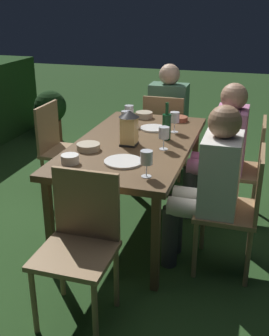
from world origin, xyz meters
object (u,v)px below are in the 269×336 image
person_in_cream (210,181)px  bowl_olives (144,115)px  bowl_dip (88,147)px  lantern_centerpiece (129,126)px  chair_head_near (80,241)px  wine_glass_b (126,117)px  plate_b (153,128)px  chair_side_left_a (238,206)px  chair_head_far (165,132)px  bowl_bread (179,119)px  bowl_salad (70,159)px  potted_plant_by_hedge (51,112)px  wine_glass_c (175,118)px  green_bottle_on_table (167,126)px  chair_side_left_b (245,166)px  plate_a (123,162)px  dining_table (134,149)px  wine_glass_d (164,134)px  chair_side_right_b (60,146)px  person_in_green (170,113)px  wine_glass_e (129,111)px  person_in_pink (222,146)px  wine_glass_a (147,159)px

person_in_cream → bowl_olives: size_ratio=7.36×
bowl_dip → lantern_centerpiece: bearing=-52.8°
chair_head_near → wine_glass_b: 1.36m
plate_b → chair_side_left_a: bearing=-133.4°
chair_head_far → bowl_bread: chair_head_far is taller
bowl_salad → potted_plant_by_hedge: bowl_salad is taller
plate_b → wine_glass_c: bearing=-99.8°
green_bottle_on_table → plate_b: 0.30m
potted_plant_by_hedge → person_in_cream: bearing=-133.3°
chair_side_left_b → bowl_olives: (0.31, 0.94, 0.27)m
chair_side_left_a → lantern_centerpiece: (0.28, 0.84, 0.39)m
potted_plant_by_hedge → chair_head_far: bearing=-113.5°
green_bottle_on_table → plate_a: (-0.57, 0.16, -0.10)m
person_in_cream → bowl_salad: person_in_cream is taller
dining_table → wine_glass_d: wine_glass_d is taller
chair_side_right_b → bowl_dip: bearing=-139.1°
chair_head_near → person_in_green: bearing=0.0°
wine_glass_e → wine_glass_c: bearing=-103.8°
wine_glass_d → wine_glass_e: (0.54, 0.43, 0.00)m
chair_side_right_b → wine_glass_e: wine_glass_e is taller
dining_table → wine_glass_d: 0.33m
wine_glass_e → potted_plant_by_hedge: bearing=47.5°
person_in_cream → dining_table: bearing=59.6°
person_in_pink → chair_head_near: person_in_pink is taller
chair_head_near → person_in_pink: bearing=-23.6°
wine_glass_e → bowl_olives: bearing=-13.8°
bowl_salad → person_in_green: bearing=-8.7°
lantern_centerpiece → chair_side_left_a: bearing=-108.6°
chair_side_left_a → wine_glass_a: bearing=114.8°
wine_glass_e → bowl_bread: 0.47m
person_in_cream → plate_a: 0.59m
wine_glass_d → bowl_bread: wine_glass_d is taller
wine_glass_b → bowl_olives: size_ratio=1.08×
bowl_olives → bowl_bread: bearing=-93.1°
chair_head_near → wine_glass_a: size_ratio=5.15×
dining_table → wine_glass_d: size_ratio=9.71×
chair_side_right_b → lantern_centerpiece: size_ratio=3.28×
lantern_centerpiece → dining_table: bearing=-9.9°
person_in_green → plate_b: bearing=-176.4°
dining_table → chair_side_left_b: chair_side_left_b is taller
bowl_dip → plate_b: bearing=-26.9°
green_bottle_on_table → chair_side_left_b: bearing=-67.7°
wine_glass_c → wine_glass_e: same height
wine_glass_b → potted_plant_by_hedge: (1.55, 1.52, -0.45)m
wine_glass_c → bowl_bread: size_ratio=1.14×
wine_glass_a → bowl_salad: size_ratio=1.41×
chair_head_near → lantern_centerpiece: size_ratio=3.28×
plate_a → potted_plant_by_hedge: (2.24, 1.72, -0.34)m
chair_head_far → wine_glass_b: wine_glass_b is taller
wine_glass_b → bowl_olives: bearing=-4.0°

